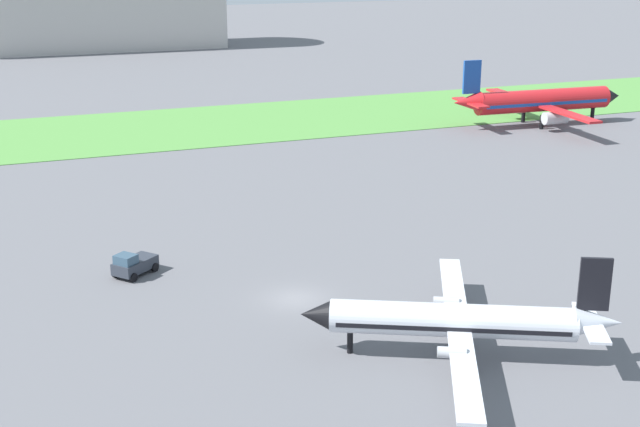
{
  "coord_description": "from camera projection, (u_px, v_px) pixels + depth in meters",
  "views": [
    {
      "loc": [
        -19.27,
        -54.85,
        24.94
      ],
      "look_at": [
        5.73,
        9.81,
        3.0
      ],
      "focal_mm": 48.29,
      "sensor_mm": 36.0,
      "label": 1
    }
  ],
  "objects": [
    {
      "name": "airplane_parked_jet_far",
      "position": [
        539.0,
        101.0,
        121.41
      ],
      "size": [
        26.75,
        27.26,
        9.63
      ],
      "rotation": [
        0.0,
        0.0,
        6.23
      ],
      "color": "red",
      "rests_on": "ground_plane"
    },
    {
      "name": "grass_taxiway_strip",
      "position": [
        142.0,
        130.0,
        119.31
      ],
      "size": [
        360.0,
        28.0,
        0.08
      ],
      "primitive_type": "cube",
      "color": "#549342",
      "rests_on": "ground_plane"
    },
    {
      "name": "ground_plane",
      "position": [
        295.0,
        299.0,
        62.93
      ],
      "size": [
        600.0,
        600.0,
        0.0
      ],
      "primitive_type": "plane",
      "color": "slate"
    },
    {
      "name": "airplane_foreground_turboprop",
      "position": [
        458.0,
        320.0,
        53.3
      ],
      "size": [
        18.57,
        21.35,
        6.94
      ],
      "rotation": [
        0.0,
        0.0,
        2.68
      ],
      "color": "silver",
      "rests_on": "ground_plane"
    },
    {
      "name": "pushback_tug_midfield",
      "position": [
        134.0,
        264.0,
        67.1
      ],
      "size": [
        3.93,
        3.67,
        1.95
      ],
      "rotation": [
        0.0,
        0.0,
        3.83
      ],
      "color": "#2D333D",
      "rests_on": "ground_plane"
    }
  ]
}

